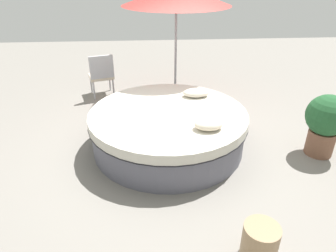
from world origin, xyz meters
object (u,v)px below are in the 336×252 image
(throw_pillow_0, at_px, (209,124))
(planter, at_px, (326,121))
(round_bed, at_px, (168,129))
(side_table, at_px, (260,243))
(throw_pillow_1, at_px, (196,93))
(patio_chair, at_px, (101,73))

(throw_pillow_0, bearing_deg, planter, -173.27)
(round_bed, bearing_deg, side_table, 108.81)
(throw_pillow_1, distance_m, side_table, 2.93)
(throw_pillow_1, height_order, side_table, throw_pillow_1)
(round_bed, relative_size, side_table, 5.79)
(round_bed, bearing_deg, planter, 170.95)
(planter, bearing_deg, patio_chair, -35.54)
(patio_chair, bearing_deg, throw_pillow_0, -74.10)
(throw_pillow_0, distance_m, side_table, 1.76)
(round_bed, distance_m, side_table, 2.41)
(throw_pillow_1, xyz_separation_m, side_table, (-0.24, 2.87, -0.50))
(throw_pillow_1, distance_m, patio_chair, 2.54)
(patio_chair, bearing_deg, round_bed, -76.68)
(patio_chair, relative_size, planter, 0.97)
(side_table, bearing_deg, throw_pillow_1, -85.26)
(throw_pillow_0, relative_size, planter, 0.41)
(planter, bearing_deg, side_table, 48.99)
(throw_pillow_0, xyz_separation_m, side_table, (-0.24, 1.67, -0.51))
(patio_chair, bearing_deg, planter, -52.39)
(side_table, bearing_deg, planter, -131.01)
(throw_pillow_0, height_order, side_table, throw_pillow_0)
(throw_pillow_1, relative_size, side_table, 1.05)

